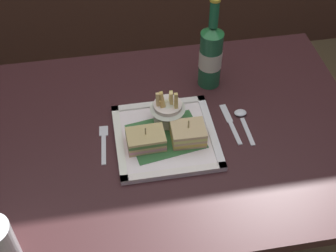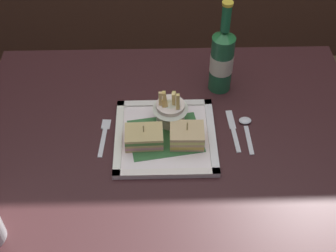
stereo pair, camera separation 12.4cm
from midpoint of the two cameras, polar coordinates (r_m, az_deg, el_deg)
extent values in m
cube|color=#341A1C|center=(1.29, 3.08, -1.54)|extent=(1.07, 0.76, 0.03)
cylinder|color=black|center=(1.80, -12.75, -2.44)|extent=(0.07, 0.07, 0.71)
cylinder|color=#2E2317|center=(1.85, 16.38, -1.87)|extent=(0.07, 0.07, 0.71)
cube|color=white|center=(1.26, 2.49, -1.54)|extent=(0.27, 0.27, 0.01)
cube|color=#326935|center=(1.25, 2.50, -1.36)|extent=(0.21, 0.18, 0.00)
cube|color=white|center=(1.17, 2.83, -5.82)|extent=(0.27, 0.02, 0.01)
cube|color=white|center=(1.34, 2.21, 2.66)|extent=(0.27, 0.02, 0.01)
cube|color=white|center=(1.25, -3.21, -1.40)|extent=(0.02, 0.27, 0.01)
cube|color=white|center=(1.27, 8.14, -1.18)|extent=(0.02, 0.27, 0.01)
cube|color=tan|center=(1.24, -0.04, -2.04)|extent=(0.10, 0.07, 0.01)
cube|color=pink|center=(1.23, -0.04, -1.77)|extent=(0.10, 0.07, 0.01)
cube|color=tan|center=(1.22, -0.04, -1.50)|extent=(0.10, 0.07, 0.01)
cube|color=#538740|center=(1.22, -0.04, -1.23)|extent=(0.10, 0.07, 0.01)
cube|color=tan|center=(1.21, -0.04, -0.95)|extent=(0.10, 0.07, 0.01)
cylinder|color=tan|center=(1.21, -0.04, -1.13)|extent=(0.00, 0.00, 0.07)
cube|color=tan|center=(1.24, 5.13, -1.93)|extent=(0.09, 0.08, 0.01)
cube|color=#E8BC54|center=(1.24, 5.16, -1.64)|extent=(0.09, 0.08, 0.01)
cube|color=tan|center=(1.23, 5.19, -1.34)|extent=(0.09, 0.08, 0.01)
cube|color=#E2DB75|center=(1.22, 5.22, -1.04)|extent=(0.09, 0.08, 0.01)
cube|color=#D3B47D|center=(1.21, 5.25, -0.74)|extent=(0.09, 0.08, 0.01)
cylinder|color=tan|center=(1.22, 5.23, -0.92)|extent=(0.00, 0.00, 0.07)
cylinder|color=white|center=(1.27, 2.94, 1.51)|extent=(0.08, 0.08, 0.06)
cone|color=white|center=(1.25, 2.99, 2.45)|extent=(0.10, 0.10, 0.03)
cube|color=#EDCE67|center=(1.25, 2.32, 2.63)|extent=(0.01, 0.02, 0.05)
cube|color=#E5B258|center=(1.24, 2.40, 2.09)|extent=(0.01, 0.02, 0.05)
cube|color=#F7D286|center=(1.24, 1.92, 2.68)|extent=(0.01, 0.02, 0.07)
cube|color=#E3C66C|center=(1.23, 4.09, 2.33)|extent=(0.01, 0.01, 0.08)
cube|color=#F8DB84|center=(1.24, 3.56, 2.67)|extent=(0.01, 0.02, 0.07)
cube|color=#E4CD66|center=(1.25, 3.53, 2.89)|extent=(0.01, 0.01, 0.07)
cube|color=#E4B863|center=(1.24, 2.60, 2.51)|extent=(0.02, 0.02, 0.07)
cube|color=#E6C661|center=(1.24, 2.47, 2.64)|extent=(0.01, 0.02, 0.07)
cylinder|color=#215E3A|center=(1.37, 9.12, 7.38)|extent=(0.07, 0.07, 0.18)
cone|color=#226D35|center=(1.31, 9.63, 10.81)|extent=(0.07, 0.07, 0.02)
cylinder|color=#19653D|center=(1.28, 9.92, 12.68)|extent=(0.03, 0.03, 0.08)
cylinder|color=gold|center=(1.25, 10.18, 14.33)|extent=(0.03, 0.03, 0.01)
cylinder|color=beige|center=(1.37, 9.13, 7.49)|extent=(0.07, 0.07, 0.06)
cube|color=silver|center=(1.25, -5.17, -2.19)|extent=(0.02, 0.10, 0.00)
cube|color=silver|center=(1.30, -4.84, 0.06)|extent=(0.03, 0.04, 0.00)
cube|color=silver|center=(1.28, 11.01, -1.87)|extent=(0.02, 0.09, 0.00)
cube|color=silver|center=(1.33, 10.28, 0.63)|extent=(0.02, 0.07, 0.00)
cube|color=silver|center=(1.29, 12.54, -1.83)|extent=(0.01, 0.10, 0.00)
ellipsoid|color=silver|center=(1.33, 12.00, 0.52)|extent=(0.03, 0.03, 0.01)
camera|label=1|loc=(0.06, -87.13, 3.02)|focal=50.19mm
camera|label=2|loc=(0.06, 92.87, -3.02)|focal=50.19mm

